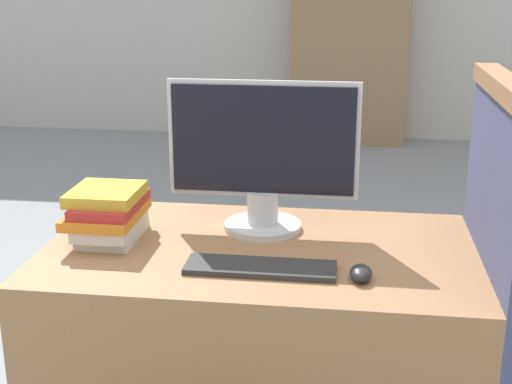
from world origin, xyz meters
TOP-DOWN VIEW (x-y plane):
  - desk at (0.00, 0.37)m, footprint 1.25×0.75m
  - carrel_divider at (0.65, 0.36)m, footprint 0.07×0.72m
  - monitor at (-0.01, 0.53)m, footprint 0.58×0.24m
  - keyboard at (0.03, 0.21)m, footprint 0.41×0.12m
  - mouse at (0.29, 0.18)m, footprint 0.06×0.09m
  - book_stack at (-0.45, 0.38)m, footprint 0.20×0.28m
  - bookshelf_far at (0.21, 4.97)m, footprint 1.03×0.32m

SIDE VIEW (x-z plane):
  - desk at x=0.00m, z-range 0.00..0.75m
  - carrel_divider at x=0.65m, z-range 0.01..1.26m
  - keyboard at x=0.03m, z-range 0.75..0.77m
  - mouse at x=0.29m, z-range 0.75..0.79m
  - book_stack at x=-0.45m, z-range 0.75..0.91m
  - monitor at x=-0.01m, z-range 0.75..1.21m
  - bookshelf_far at x=0.21m, z-range 0.00..2.07m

